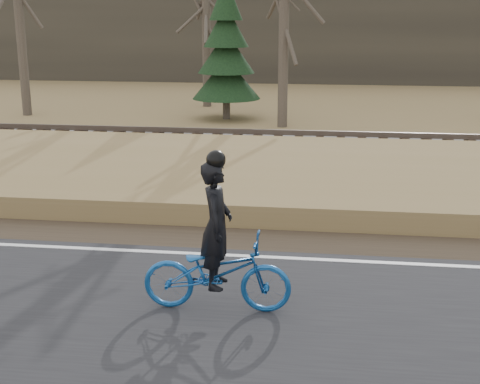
# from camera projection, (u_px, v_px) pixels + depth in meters

# --- Properties ---
(ground) EXTENTS (120.00, 120.00, 0.00)m
(ground) POSITION_uv_depth(u_px,v_px,m) (309.00, 267.00, 10.95)
(ground) COLOR olive
(ground) RESTS_ON ground
(road) EXTENTS (120.00, 6.00, 0.06)m
(road) POSITION_uv_depth(u_px,v_px,m) (303.00, 337.00, 8.55)
(road) COLOR black
(road) RESTS_ON ground
(edge_line) EXTENTS (120.00, 0.12, 0.01)m
(edge_line) POSITION_uv_depth(u_px,v_px,m) (310.00, 259.00, 11.13)
(edge_line) COLOR silver
(edge_line) RESTS_ON road
(shoulder) EXTENTS (120.00, 1.60, 0.04)m
(shoulder) POSITION_uv_depth(u_px,v_px,m) (311.00, 242.00, 12.09)
(shoulder) COLOR #473A2B
(shoulder) RESTS_ON ground
(embankment) EXTENTS (120.00, 5.00, 0.44)m
(embankment) POSITION_uv_depth(u_px,v_px,m) (316.00, 189.00, 14.91)
(embankment) COLOR olive
(embankment) RESTS_ON ground
(ballast) EXTENTS (120.00, 3.00, 0.45)m
(ballast) POSITION_uv_depth(u_px,v_px,m) (319.00, 153.00, 18.54)
(ballast) COLOR slate
(ballast) RESTS_ON ground
(railroad) EXTENTS (120.00, 2.40, 0.29)m
(railroad) POSITION_uv_depth(u_px,v_px,m) (319.00, 143.00, 18.46)
(railroad) COLOR black
(railroad) RESTS_ON ballast
(treeline_backdrop) EXTENTS (120.00, 4.00, 6.00)m
(treeline_backdrop) POSITION_uv_depth(u_px,v_px,m) (328.00, 29.00, 38.85)
(treeline_backdrop) COLOR #383328
(treeline_backdrop) RESTS_ON ground
(cyclist) EXTENTS (2.06, 0.76, 2.25)m
(cyclist) POSITION_uv_depth(u_px,v_px,m) (217.00, 261.00, 9.10)
(cyclist) COLOR #14498C
(cyclist) RESTS_ON road
(bare_tree_far_left) EXTENTS (0.36, 0.36, 8.54)m
(bare_tree_far_left) POSITION_uv_depth(u_px,v_px,m) (18.00, 5.00, 25.67)
(bare_tree_far_left) COLOR brown
(bare_tree_far_left) RESTS_ON ground
(bare_tree_left) EXTENTS (0.36, 0.36, 6.86)m
(bare_tree_left) POSITION_uv_depth(u_px,v_px,m) (206.00, 26.00, 28.31)
(bare_tree_left) COLOR brown
(bare_tree_left) RESTS_ON ground
(bare_tree_near_left) EXTENTS (0.36, 0.36, 7.59)m
(bare_tree_near_left) POSITION_uv_depth(u_px,v_px,m) (284.00, 18.00, 23.11)
(bare_tree_near_left) COLOR brown
(bare_tree_near_left) RESTS_ON ground
(conifer) EXTENTS (2.60, 2.60, 5.25)m
(conifer) POSITION_uv_depth(u_px,v_px,m) (226.00, 54.00, 25.16)
(conifer) COLOR brown
(conifer) RESTS_ON ground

